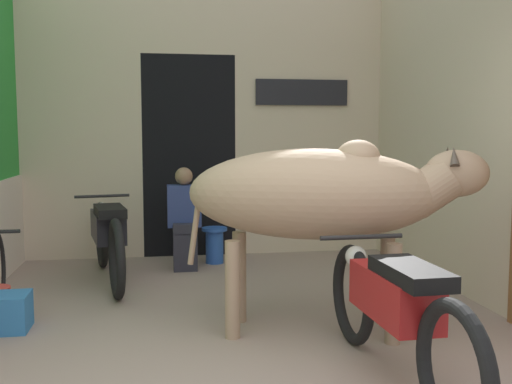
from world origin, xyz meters
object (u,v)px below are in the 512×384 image
cow (324,195)px  motorcycle_near (394,307)px  motorcycle_far (108,235)px  shopkeeper_seated (184,216)px  plastic_stool (215,244)px

cow → motorcycle_near: 1.13m
cow → motorcycle_far: cow is taller
cow → shopkeeper_seated: size_ratio=2.00×
motorcycle_far → shopkeeper_seated: bearing=30.4°
cow → shopkeeper_seated: 2.52m
motorcycle_near → plastic_stool: (-0.74, 3.49, -0.25)m
plastic_stool → shopkeeper_seated: bearing=-147.0°
motorcycle_near → motorcycle_far: bearing=123.8°
motorcycle_near → motorcycle_far: motorcycle_far is taller
cow → shopkeeper_seated: (-0.93, 2.30, -0.45)m
cow → motorcycle_far: bearing=132.8°
cow → motorcycle_near: bearing=-80.2°
shopkeeper_seated → motorcycle_near: bearing=-71.5°
cow → shopkeeper_seated: cow is taller
motorcycle_near → motorcycle_far: size_ratio=1.02×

